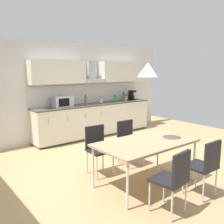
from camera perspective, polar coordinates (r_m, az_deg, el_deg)
The scene contains 18 objects.
ground_plane at distance 4.84m, azimuth 0.98°, elevation -13.20°, with size 9.40×7.79×0.02m, color tan.
wall_back at distance 6.74m, azimuth -13.48°, elevation 4.48°, with size 7.52×0.10×2.58m, color silver.
kitchen_counter at distance 7.11m, azimuth -3.84°, elevation -1.73°, with size 3.63×0.61×0.92m.
backsplash_tile at distance 7.24m, azimuth -5.18°, elevation 4.22°, with size 3.61×0.02×0.53m, color silver.
upper_wall_cabinets at distance 7.07m, azimuth -4.55°, elevation 9.07°, with size 3.61×0.40×0.58m.
microwave at distance 6.50m, azimuth -11.26°, elevation 2.34°, with size 0.48×0.35×0.28m.
coffee_maker at distance 7.92m, azimuth 4.52°, elevation 3.87°, with size 0.18×0.19×0.30m.
bottle_brown at distance 6.87m, azimuth -6.07°, elevation 2.67°, with size 0.07×0.07×0.28m.
bottle_blue at distance 7.66m, azimuth 2.60°, elevation 3.45°, with size 0.06×0.06×0.27m.
bottle_yellow at distance 7.72m, azimuth 3.18°, elevation 3.21°, with size 0.08×0.08×0.19m.
bottle_white at distance 7.15m, azimuth -2.51°, elevation 2.69°, with size 0.07×0.07×0.19m.
bottle_green at distance 7.44m, azimuth 0.70°, elevation 3.02°, with size 0.07×0.07×0.20m.
dining_table at distance 4.11m, azimuth 7.78°, elevation -7.23°, with size 1.65×0.93×0.72m.
chair_far_left at distance 4.54m, azimuth -3.33°, elevation -7.51°, with size 0.43×0.43×0.87m.
chair_near_right at distance 3.96m, azimuth 20.62°, elevation -10.78°, with size 0.40×0.40×0.87m.
chair_near_left at distance 3.39m, azimuth 13.99°, elevation -13.97°, with size 0.44×0.44×0.87m.
chair_far_right at distance 4.98m, azimuth 3.68°, elevation -5.94°, with size 0.41×0.41×0.87m.
pendant_lamp at distance 3.93m, azimuth 8.18°, elevation 9.54°, with size 0.32×0.32×0.22m, color silver.
Camera 1 is at (-2.83, -3.44, 1.88)m, focal length 40.00 mm.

